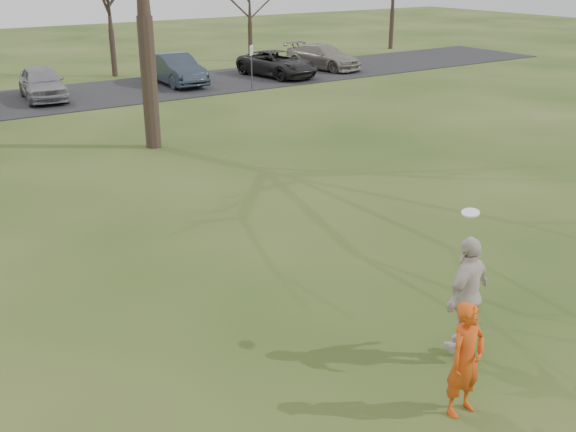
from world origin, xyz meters
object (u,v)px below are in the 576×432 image
object	(u,v)px
car_6	(277,64)
car_4	(42,83)
car_7	(323,57)
player_defender	(466,360)
car_5	(176,69)
catching_play	(467,294)

from	to	relation	value
car_6	car_4	bearing A→B (deg)	167.90
car_7	player_defender	bearing A→B (deg)	-136.40
car_5	car_6	size ratio (longest dim) A/B	0.95
player_defender	car_7	size ratio (longest dim) A/B	0.36
player_defender	car_6	size ratio (longest dim) A/B	0.35
player_defender	car_5	world-z (taller)	player_defender
car_4	car_6	world-z (taller)	car_4
catching_play	car_4	bearing A→B (deg)	89.72
player_defender	car_7	world-z (taller)	player_defender
car_5	car_7	world-z (taller)	car_5
car_6	car_7	xyz separation A→B (m)	(3.52, 0.71, 0.02)
player_defender	catching_play	bearing A→B (deg)	40.87
catching_play	player_defender	bearing A→B (deg)	-137.46
car_4	car_5	size ratio (longest dim) A/B	0.94
catching_play	car_6	bearing A→B (deg)	63.20
car_4	catching_play	bearing A→B (deg)	-84.09
car_7	catching_play	distance (m)	29.05
car_5	catching_play	bearing A→B (deg)	-104.23
catching_play	car_5	bearing A→B (deg)	75.03
car_4	car_6	xyz separation A→B (m)	(11.92, -0.62, -0.06)
car_5	car_4	bearing A→B (deg)	-177.95
car_7	catching_play	size ratio (longest dim) A/B	2.13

